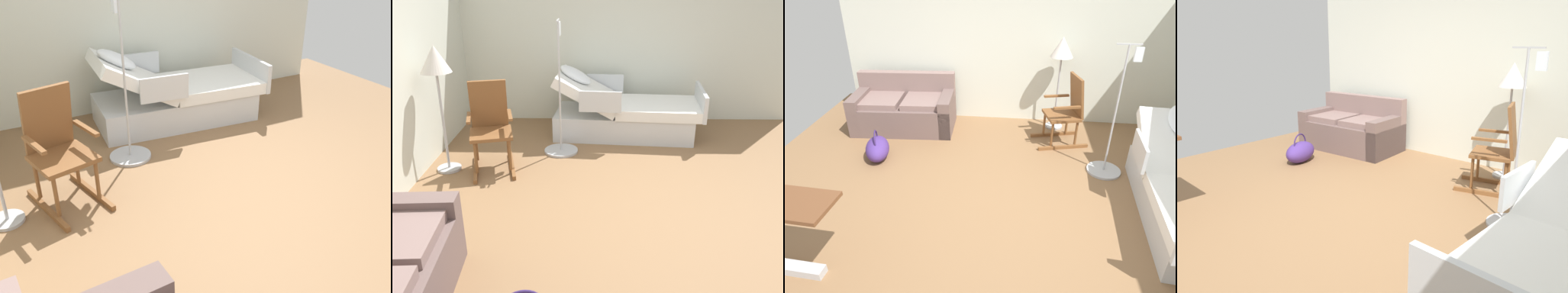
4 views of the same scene
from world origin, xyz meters
TOP-DOWN VIEW (x-y plane):
  - ground_plane at (0.00, 0.00)m, footprint 6.71×6.71m
  - back_wall at (0.00, 2.55)m, footprint 5.57×0.10m
  - couch at (-1.72, 1.96)m, footprint 1.65×0.95m
  - rocking_chair at (0.85, 1.72)m, footprint 0.85×0.64m
  - floor_lamp at (0.74, 2.23)m, footprint 0.34×0.34m
  - duffel_bag at (-1.81, 0.92)m, footprint 0.46×0.63m
  - iv_pole at (1.32, 0.93)m, footprint 0.44×0.44m

SIDE VIEW (x-z plane):
  - ground_plane at x=0.00m, z-range 0.00..0.00m
  - duffel_bag at x=-1.81m, z-range -0.06..0.37m
  - iv_pole at x=1.32m, z-range -0.59..1.09m
  - couch at x=-1.72m, z-range -0.12..0.73m
  - rocking_chair at x=0.85m, z-range -0.02..1.03m
  - floor_lamp at x=0.74m, z-range 0.49..1.97m
  - back_wall at x=0.00m, z-range 0.00..2.70m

